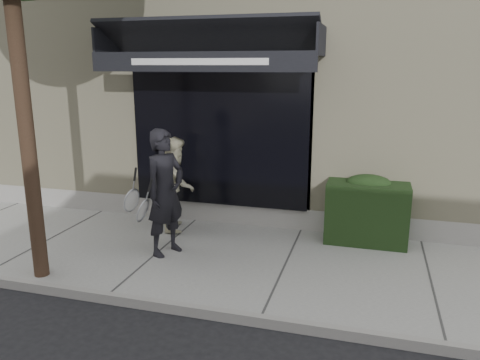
% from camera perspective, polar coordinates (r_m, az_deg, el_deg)
% --- Properties ---
extents(ground, '(80.00, 80.00, 0.00)m').
position_cam_1_polar(ground, '(7.07, 5.55, -10.99)').
color(ground, black).
rests_on(ground, ground).
extents(sidewalk, '(20.00, 3.00, 0.12)m').
position_cam_1_polar(sidewalk, '(7.04, 5.56, -10.55)').
color(sidewalk, gray).
rests_on(sidewalk, ground).
extents(curb, '(20.00, 0.10, 0.14)m').
position_cam_1_polar(curb, '(5.69, 2.58, -16.73)').
color(curb, gray).
rests_on(curb, ground).
extents(building_facade, '(14.30, 8.04, 5.64)m').
position_cam_1_polar(building_facade, '(11.33, 10.53, 12.51)').
color(building_facade, beige).
rests_on(building_facade, ground).
extents(hedge, '(1.30, 0.70, 1.14)m').
position_cam_1_polar(hedge, '(7.91, 15.20, -3.57)').
color(hedge, black).
rests_on(hedge, sidewalk).
extents(pedestrian_front, '(0.82, 0.94, 1.94)m').
position_cam_1_polar(pedestrian_front, '(7.14, -9.12, -1.54)').
color(pedestrian_front, black).
rests_on(pedestrian_front, sidewalk).
extents(pedestrian_back, '(0.86, 0.98, 1.64)m').
position_cam_1_polar(pedestrian_back, '(8.26, -7.77, -0.43)').
color(pedestrian_back, beige).
rests_on(pedestrian_back, sidewalk).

